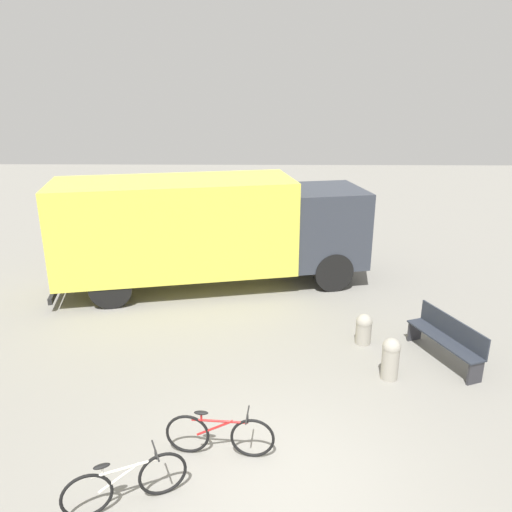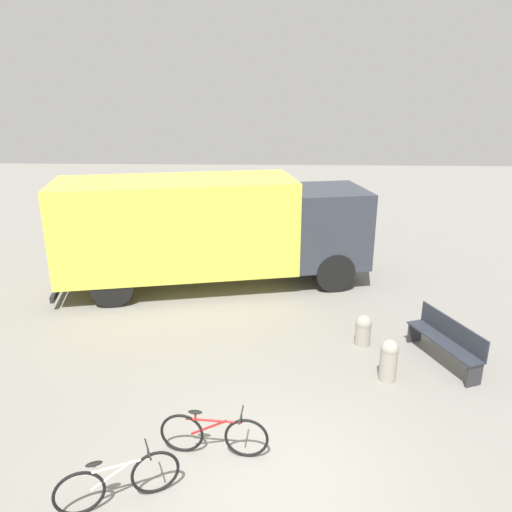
{
  "view_description": "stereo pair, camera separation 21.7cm",
  "coord_description": "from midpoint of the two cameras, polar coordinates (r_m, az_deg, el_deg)",
  "views": [
    {
      "loc": [
        -0.25,
        -5.7,
        5.43
      ],
      "look_at": [
        -0.42,
        5.19,
        1.67
      ],
      "focal_mm": 35.0,
      "sensor_mm": 36.0,
      "label": 1
    },
    {
      "loc": [
        -0.03,
        -5.7,
        5.43
      ],
      "look_at": [
        -0.42,
        5.19,
        1.67
      ],
      "focal_mm": 35.0,
      "sensor_mm": 36.0,
      "label": 2
    }
  ],
  "objects": [
    {
      "name": "bollard_far_bench",
      "position": [
        11.27,
        11.67,
        -8.06
      ],
      "size": [
        0.36,
        0.36,
        0.69
      ],
      "color": "#9E998C",
      "rests_on": "ground"
    },
    {
      "name": "bicycle_middle",
      "position": [
        8.11,
        -5.0,
        -19.69
      ],
      "size": [
        1.68,
        0.44,
        0.77
      ],
      "rotation": [
        0.0,
        0.0,
        -0.08
      ],
      "color": "black",
      "rests_on": "ground"
    },
    {
      "name": "delivery_truck",
      "position": [
        13.78,
        -5.92,
        3.32
      ],
      "size": [
        8.77,
        3.94,
        3.05
      ],
      "rotation": [
        0.0,
        0.0,
        0.2
      ],
      "color": "#EAE04C",
      "rests_on": "ground"
    },
    {
      "name": "ground_plane",
      "position": [
        7.87,
        1.83,
        -24.58
      ],
      "size": [
        60.0,
        60.0,
        0.0
      ],
      "primitive_type": "plane",
      "color": "gray"
    },
    {
      "name": "bollard_near_bench",
      "position": [
        10.09,
        14.53,
        -11.11
      ],
      "size": [
        0.35,
        0.35,
        0.85
      ],
      "color": "#9E998C",
      "rests_on": "ground"
    },
    {
      "name": "bicycle_near",
      "position": [
        7.58,
        -15.57,
        -23.75
      ],
      "size": [
        1.56,
        0.74,
        0.77
      ],
      "rotation": [
        0.0,
        0.0,
        0.42
      ],
      "color": "black",
      "rests_on": "ground"
    },
    {
      "name": "park_bench",
      "position": [
        11.05,
        20.5,
        -8.67
      ],
      "size": [
        1.07,
        1.96,
        0.93
      ],
      "rotation": [
        0.0,
        0.0,
        1.94
      ],
      "color": "#282D38",
      "rests_on": "ground"
    }
  ]
}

